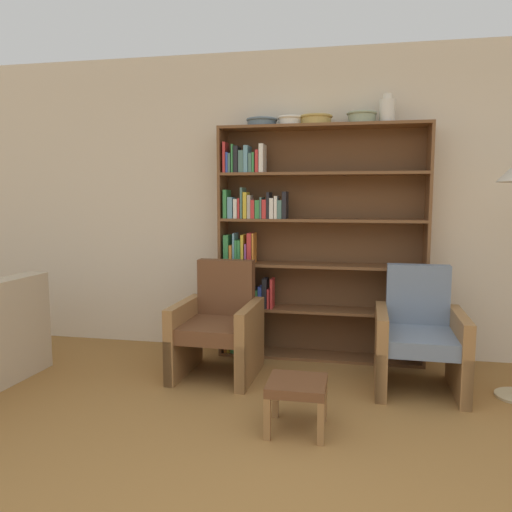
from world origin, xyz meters
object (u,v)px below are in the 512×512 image
(bookshelf, at_px, (301,245))
(footstool, at_px, (297,390))
(armchair_cushioned, at_px, (419,337))
(bowl_brass, at_px, (262,122))
(bowl_sage, at_px, (316,120))
(bowl_copper, at_px, (362,117))
(vase_tall, at_px, (387,110))
(armchair_leather, at_px, (219,326))
(bowl_olive, at_px, (290,121))

(bookshelf, height_order, footstool, bookshelf)
(armchair_cushioned, bearing_deg, bowl_brass, -22.00)
(bowl_sage, bearing_deg, footstool, -89.27)
(bowl_copper, bearing_deg, vase_tall, 0.00)
(armchair_leather, relative_size, footstool, 2.56)
(bowl_olive, bearing_deg, footstool, -80.61)
(bookshelf, relative_size, armchair_cushioned, 2.25)
(bowl_brass, bearing_deg, bowl_copper, 0.00)
(vase_tall, relative_size, armchair_leather, 0.27)
(bowl_olive, bearing_deg, bowl_brass, 180.00)
(bowl_sage, distance_m, bowl_copper, 0.39)
(bowl_copper, height_order, vase_tall, vase_tall)
(armchair_cushioned, distance_m, footstool, 1.22)
(bowl_copper, bearing_deg, bowl_sage, 180.00)
(armchair_leather, height_order, armchair_cushioned, same)
(bowl_sage, bearing_deg, vase_tall, -0.00)
(bowl_olive, relative_size, footstool, 0.64)
(bowl_brass, distance_m, armchair_leather, 1.82)
(bowl_olive, bearing_deg, armchair_leather, -131.43)
(bowl_olive, height_order, vase_tall, vase_tall)
(bowl_olive, relative_size, armchair_leather, 0.25)
(bowl_copper, bearing_deg, bookshelf, 178.14)
(armchair_leather, xyz_separation_m, armchair_cushioned, (1.57, 0.00, 0.00))
(vase_tall, bearing_deg, bowl_olive, 180.00)
(bowl_olive, xyz_separation_m, armchair_leather, (-0.50, -0.57, -1.71))
(bowl_sage, height_order, bowl_copper, bowl_copper)
(bowl_brass, height_order, vase_tall, vase_tall)
(bookshelf, bearing_deg, bowl_sage, -7.83)
(bowl_brass, xyz_separation_m, footstool, (0.49, -1.46, -1.84))
(bookshelf, xyz_separation_m, armchair_leather, (-0.61, -0.59, -0.62))
(bowl_olive, bearing_deg, armchair_cushioned, -28.14)
(bowl_brass, height_order, bowl_olive, bowl_olive)
(bowl_sage, xyz_separation_m, armchair_leather, (-0.73, -0.57, -1.71))
(bowl_brass, distance_m, armchair_cushioned, 2.23)
(bookshelf, distance_m, armchair_leather, 1.05)
(bowl_sage, xyz_separation_m, armchair_cushioned, (0.84, -0.57, -1.71))
(vase_tall, xyz_separation_m, armchair_leather, (-1.32, -0.57, -1.77))
(bowl_olive, xyz_separation_m, bowl_sage, (0.22, 0.00, 0.00))
(bookshelf, relative_size, armchair_leather, 2.25)
(vase_tall, bearing_deg, bowl_copper, 180.00)
(bookshelf, bearing_deg, bowl_brass, -177.36)
(vase_tall, height_order, armchair_leather, vase_tall)
(bowl_brass, xyz_separation_m, vase_tall, (1.07, 0.00, 0.07))
(bowl_olive, relative_size, bowl_sage, 0.81)
(vase_tall, height_order, footstool, vase_tall)
(armchair_leather, bearing_deg, vase_tall, -154.49)
(bowl_sage, height_order, armchair_cushioned, bowl_sage)
(bowl_brass, xyz_separation_m, bowl_olive, (0.25, 0.00, 0.01))
(bookshelf, height_order, armchair_cushioned, bookshelf)
(bookshelf, xyz_separation_m, footstool, (0.14, -1.47, -0.75))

